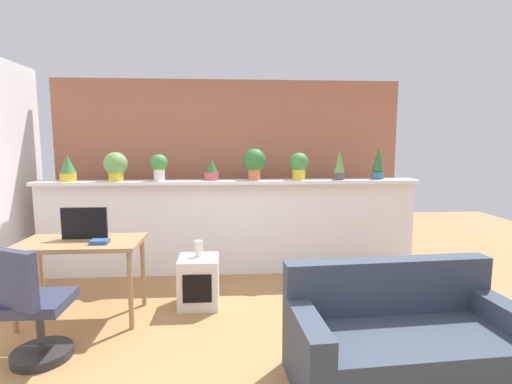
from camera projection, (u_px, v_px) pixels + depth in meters
The scene contains 19 objects.
ground_plane at pixel (231, 360), 2.94m from camera, with size 12.00×12.00×0.00m, color #9E7042.
divider_wall at pixel (230, 228), 4.84m from camera, with size 4.69×0.16×1.15m, color white.
plant_shelf at pixel (230, 182), 4.73m from camera, with size 4.69×0.33×0.04m, color white.
brick_wall_behind at pixel (230, 172), 5.35m from camera, with size 4.69×0.10×2.50m, color #AD664C.
potted_plant_0 at pixel (68, 168), 4.57m from camera, with size 0.19×0.19×0.31m.
potted_plant_1 at pixel (116, 165), 4.61m from camera, with size 0.28×0.28×0.35m.
potted_plant_2 at pixel (159, 165), 4.63m from camera, with size 0.21×0.21×0.32m.
potted_plant_3 at pixel (212, 171), 4.73m from camera, with size 0.19×0.19×0.26m.
potted_plant_4 at pixel (254, 162), 4.71m from camera, with size 0.28×0.28×0.39m.
potted_plant_5 at pixel (299, 165), 4.80m from camera, with size 0.24×0.24×0.34m.
potted_plant_6 at pixel (339, 165), 4.76m from camera, with size 0.13×0.13×0.39m.
potted_plant_7 at pixel (378, 165), 4.86m from camera, with size 0.15×0.15×0.41m.
desk at pixel (81, 250), 3.56m from camera, with size 1.10×0.60×0.75m.
tv_monitor at pixel (84, 223), 3.61m from camera, with size 0.42×0.04×0.30m, color black.
office_chair at pixel (32, 313), 2.86m from camera, with size 0.52×0.52×0.91m.
side_cube_shelf at pixel (199, 281), 3.90m from camera, with size 0.40×0.41×0.50m.
vase_on_shelf at pixel (199, 249), 3.91m from camera, with size 0.09×0.09×0.16m, color silver.
book_on_desk at pixel (100, 242), 3.45m from camera, with size 0.15×0.12×0.04m, color #2D4C8C.
couch at pixel (403, 343), 2.64m from camera, with size 1.61×0.86×0.80m.
Camera 1 is at (0.01, -2.76, 1.65)m, focal length 26.90 mm.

